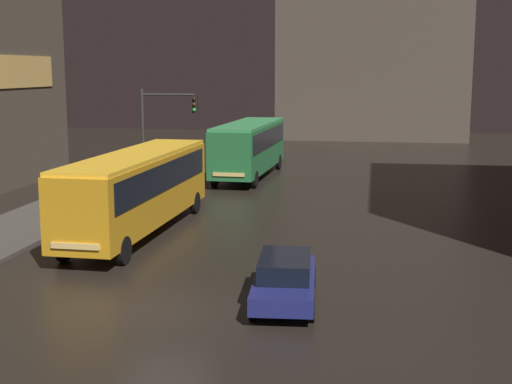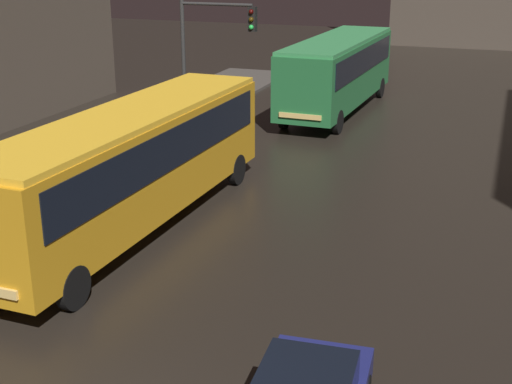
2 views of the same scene
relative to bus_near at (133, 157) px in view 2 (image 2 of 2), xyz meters
The scene contains 4 objects.
sidewalk_left 5.70m from the bus_near, 168.62° to the left, with size 4.00×48.00×0.15m.
bus_near is the anchor object (origin of this frame).
bus_far 16.21m from the bus_near, 83.74° to the left, with size 2.99×10.92×3.42m.
traffic_light_main 9.44m from the bus_near, 100.37° to the left, with size 3.11×0.35×5.66m.
Camera 2 is at (5.65, -7.32, 7.55)m, focal length 50.00 mm.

